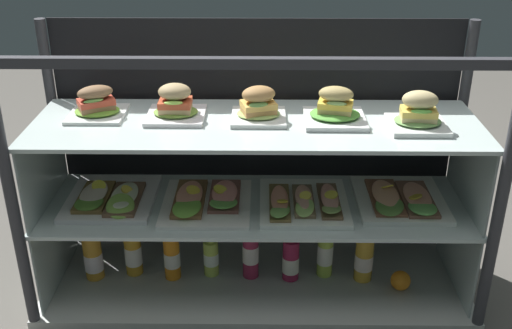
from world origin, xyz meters
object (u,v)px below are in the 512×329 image
Objects in this scene: plated_roll_sandwich_mid_right at (175,105)px; plated_roll_sandwich_left_of_center at (259,107)px; open_sandwich_tray_mid_right at (304,202)px; juice_bottle_front_second at (133,250)px; open_sandwich_tray_left_of_center at (401,199)px; juice_bottle_front_middle at (211,256)px; juice_bottle_front_fourth at (172,256)px; juice_bottle_back_left at (325,251)px; juice_bottle_back_right at (364,256)px; juice_bottle_front_right_end at (291,258)px; open_sandwich_tray_right_of_center at (111,198)px; juice_bottle_back_center at (251,252)px; open_sandwich_tray_far_left at (206,200)px; orange_fruit_beside_bottles at (401,281)px; plated_roll_sandwich_mid_left at (97,105)px; juice_bottle_tucked_behind at (93,255)px; plated_roll_sandwich_right_of_center at (418,115)px.

plated_roll_sandwich_left_of_center is (0.28, -0.01, -0.00)m from plated_roll_sandwich_mid_right.
open_sandwich_tray_mid_right reaches higher than juice_bottle_front_second.
juice_bottle_front_middle is (-0.69, 0.03, -0.27)m from open_sandwich_tray_left_of_center.
juice_bottle_back_left is at bearing 2.42° from juice_bottle_front_fourth.
juice_bottle_back_left is at bearing 169.36° from juice_bottle_back_right.
plated_roll_sandwich_mid_right is 0.72m from juice_bottle_front_right_end.
plated_roll_sandwich_left_of_center reaches higher than open_sandwich_tray_right_of_center.
open_sandwich_tray_mid_right is at bearing -5.54° from juice_bottle_front_second.
open_sandwich_tray_right_of_center is 0.56m from juice_bottle_back_center.
open_sandwich_tray_far_left is 0.29m from juice_bottle_back_center.
open_sandwich_tray_mid_right is 4.71× the size of orange_fruit_beside_bottles.
juice_bottle_front_middle is at bearing 175.38° from juice_bottle_front_right_end.
open_sandwich_tray_far_left is at bearing -8.95° from juice_bottle_front_fourth.
plated_roll_sandwich_mid_left is 0.95× the size of juice_bottle_front_middle.
plated_roll_sandwich_mid_right is 0.90m from juice_bottle_back_right.
juice_bottle_back_center is (0.30, 0.01, 0.01)m from juice_bottle_front_fourth.
orange_fruit_beside_bottles is (0.81, -0.10, -0.65)m from plated_roll_sandwich_mid_right.
plated_roll_sandwich_left_of_center reaches higher than juice_bottle_front_fourth.
plated_roll_sandwich_mid_left is 0.77× the size of juice_bottle_back_right.
juice_bottle_back_left is at bearing -0.50° from plated_roll_sandwich_mid_right.
plated_roll_sandwich_mid_left is 1.11m from open_sandwich_tray_left_of_center.
open_sandwich_tray_far_left is at bearing 177.95° from open_sandwich_tray_mid_right.
open_sandwich_tray_left_of_center is (1.06, -0.05, -0.33)m from plated_roll_sandwich_mid_left.
plated_roll_sandwich_mid_left is 2.57× the size of orange_fruit_beside_bottles.
plated_roll_sandwich_left_of_center is 0.58m from juice_bottle_back_center.
juice_bottle_front_right_end is 0.13m from juice_bottle_back_left.
juice_bottle_tucked_behind is at bearing -178.25° from plated_roll_sandwich_left_of_center.
plated_roll_sandwich_mid_right is 0.57× the size of open_sandwich_tray_left_of_center.
plated_roll_sandwich_left_of_center is at bearing 9.52° from juice_bottle_back_center.
juice_bottle_tucked_behind is 1.08× the size of juice_bottle_front_fourth.
juice_bottle_front_right_end reaches higher than juice_bottle_front_middle.
open_sandwich_tray_left_of_center is 1.50× the size of juice_bottle_front_fourth.
juice_bottle_front_second reaches higher than juice_bottle_front_middle.
open_sandwich_tray_right_of_center is 0.25m from juice_bottle_front_second.
juice_bottle_tucked_behind reaches higher than juice_bottle_back_right.
open_sandwich_tray_far_left reaches higher than juice_bottle_front_right_end.
plated_roll_sandwich_mid_left is 0.55× the size of open_sandwich_tray_left_of_center.
juice_bottle_back_left is (0.73, -0.00, 0.00)m from juice_bottle_front_second.
open_sandwich_tray_mid_right is at bearing -38.90° from juice_bottle_front_right_end.
plated_roll_sandwich_mid_right reaches higher than open_sandwich_tray_left_of_center.
juice_bottle_front_middle is (0.15, 0.02, -0.01)m from juice_bottle_front_fourth.
juice_bottle_back_right reaches higher than juice_bottle_front_fourth.
plated_roll_sandwich_right_of_center is at bearing -2.48° from open_sandwich_tray_far_left.
juice_bottle_back_center is (0.50, 0.02, -0.24)m from open_sandwich_tray_right_of_center.
juice_bottle_back_left is at bearing -1.37° from plated_roll_sandwich_mid_left.
juice_bottle_tucked_behind is 0.15m from juice_bottle_front_second.
plated_roll_sandwich_mid_left is 0.83× the size of juice_bottle_front_right_end.
plated_roll_sandwich_mid_right reaches higher than juice_bottle_front_second.
juice_bottle_front_second is 1.12× the size of juice_bottle_front_right_end.
juice_bottle_tucked_behind is (-0.44, 0.02, -0.25)m from open_sandwich_tray_far_left.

